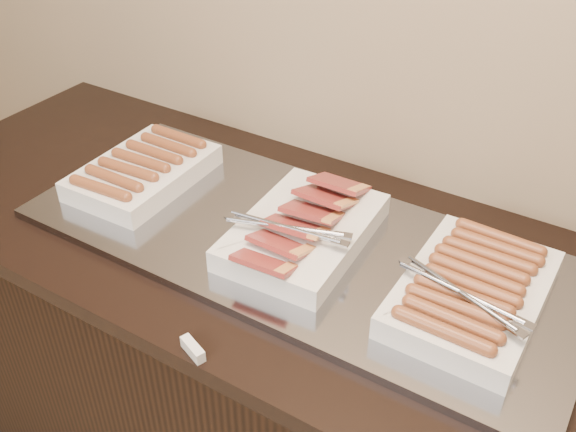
% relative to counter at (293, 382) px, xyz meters
% --- Properties ---
extents(counter, '(2.06, 0.76, 0.90)m').
position_rel_counter_xyz_m(counter, '(0.00, 0.00, 0.00)').
color(counter, black).
rests_on(counter, ground).
extents(warming_tray, '(1.20, 0.50, 0.02)m').
position_rel_counter_xyz_m(warming_tray, '(0.01, 0.00, 0.46)').
color(warming_tray, gray).
rests_on(warming_tray, counter).
extents(dish_left, '(0.23, 0.34, 0.07)m').
position_rel_counter_xyz_m(dish_left, '(-0.42, 0.00, 0.50)').
color(dish_left, silver).
rests_on(dish_left, warming_tray).
extents(dish_center, '(0.27, 0.39, 0.09)m').
position_rel_counter_xyz_m(dish_center, '(0.02, -0.00, 0.50)').
color(dish_center, silver).
rests_on(dish_center, warming_tray).
extents(dish_right, '(0.27, 0.37, 0.08)m').
position_rel_counter_xyz_m(dish_right, '(0.39, -0.00, 0.50)').
color(dish_right, silver).
rests_on(dish_right, warming_tray).
extents(label_holder, '(0.06, 0.04, 0.02)m').
position_rel_counter_xyz_m(label_holder, '(0.01, -0.36, 0.46)').
color(label_holder, silver).
rests_on(label_holder, counter).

